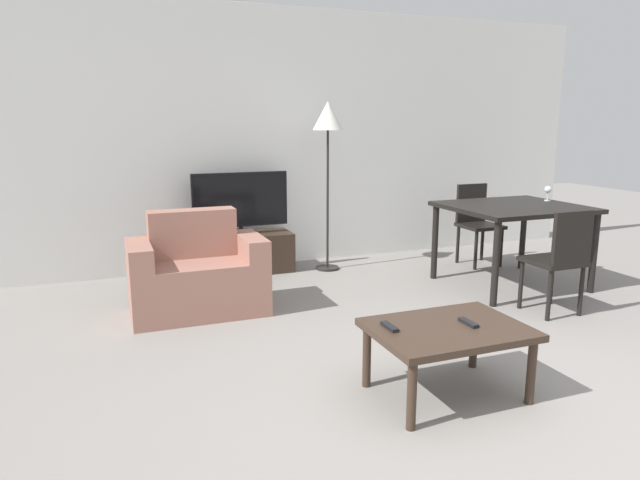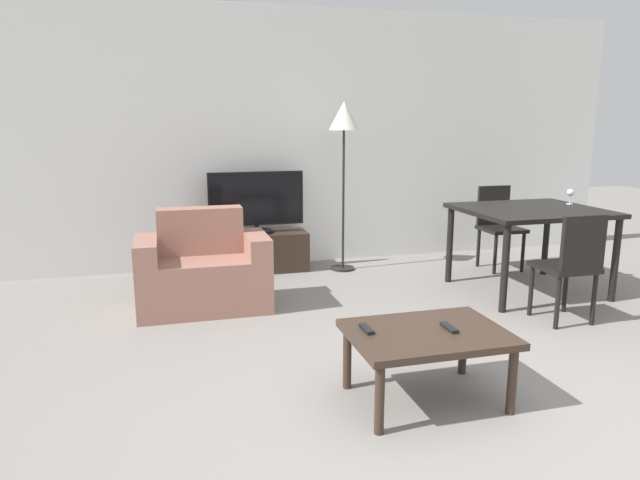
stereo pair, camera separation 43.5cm
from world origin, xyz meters
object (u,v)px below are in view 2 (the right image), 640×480
remote_primary (449,328)px  dining_chair_near (571,262)px  dining_table (530,218)px  coffee_table (427,339)px  dining_chair_far (498,223)px  floor_lamp (344,126)px  tv_stand (257,252)px  armchair (203,272)px  tv (256,202)px  remote_secondary (366,329)px  wine_glass_left (570,194)px

remote_primary → dining_chair_near: bearing=30.2°
dining_table → dining_chair_near: bearing=-104.2°
coffee_table → dining_chair_near: bearing=27.9°
dining_chair_far → floor_lamp: size_ratio=0.50×
tv_stand → floor_lamp: size_ratio=0.59×
armchair → tv: bearing=60.0°
armchair → remote_secondary: 2.03m
tv_stand → coffee_table: 3.10m
dining_table → dining_chair_near: (-0.21, -0.83, -0.20)m
dining_chair_near → remote_primary: (-1.48, -0.86, -0.06)m
tv → dining_table: bearing=-31.2°
coffee_table → dining_chair_far: bearing=51.1°
dining_table → remote_secondary: size_ratio=8.01×
remote_primary → remote_secondary: (-0.45, 0.10, 0.00)m
armchair → wine_glass_left: (3.39, -0.17, 0.56)m
tv_stand → dining_table: size_ratio=0.86×
dining_chair_far → floor_lamp: bearing=167.7°
dining_table → wine_glass_left: wine_glass_left is taller
dining_chair_near → tv_stand: bearing=133.0°
tv → dining_chair_far: tv is taller
dining_chair_near → remote_secondary: 2.08m
coffee_table → remote_primary: bearing=-6.0°
tv_stand → remote_secondary: remote_secondary is taller
coffee_table → remote_primary: (0.12, -0.01, 0.06)m
armchair → dining_table: bearing=-5.6°
tv → dining_chair_near: 3.03m
armchair → remote_secondary: bearing=-68.0°
armchair → remote_secondary: (0.76, -1.88, 0.11)m
dining_chair_near → dining_chair_far: same height
wine_glass_left → dining_table: bearing=-167.0°
armchair → tv: (0.63, 1.09, 0.41)m
armchair → tv_stand: bearing=60.1°
armchair → remote_secondary: size_ratio=7.13×
tv_stand → dining_table: bearing=-31.2°
dining_chair_far → remote_secondary: 3.38m
tv → wine_glass_left: (2.77, -1.26, 0.15)m
dining_table → dining_chair_far: 0.88m
dining_table → wine_glass_left: (0.50, 0.11, 0.19)m
tv → dining_chair_near: tv is taller
tv → remote_primary: 3.14m
tv_stand → dining_chair_far: 2.56m
armchair → dining_table: 2.94m
armchair → coffee_table: bearing=-61.2°
dining_chair_near → remote_primary: 1.72m
tv → remote_secondary: bearing=-87.5°
dining_chair_far → remote_secondary: dining_chair_far is taller
remote_secondary → wine_glass_left: size_ratio=1.03×
dining_table → armchair: bearing=174.4°
remote_secondary → wine_glass_left: wine_glass_left is taller
armchair → dining_chair_far: (3.11, 0.55, 0.18)m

